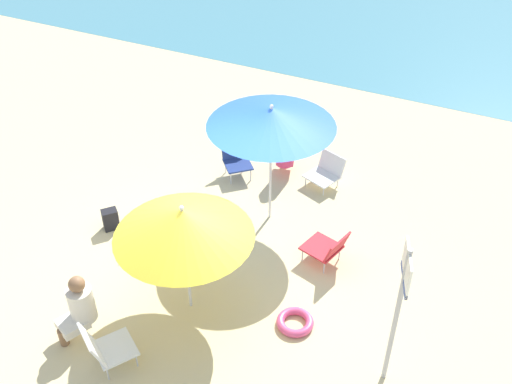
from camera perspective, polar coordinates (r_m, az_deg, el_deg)
ground_plane at (r=9.03m, az=-4.32°, el=-7.43°), size 40.00×40.00×0.00m
umbrella_blue at (r=8.85m, az=1.48°, el=7.16°), size 1.95×1.95×2.11m
umbrella_yellow at (r=7.53m, az=-6.99°, el=-2.96°), size 1.82×1.82×1.78m
beach_chair_a at (r=9.28m, az=-9.53°, el=-3.74°), size 0.75×0.74×0.63m
beach_chair_b at (r=10.73m, az=-1.91°, el=3.36°), size 0.72×0.72×0.67m
beach_chair_c at (r=8.95m, az=6.85°, el=-5.27°), size 0.70×0.64×0.60m
beach_chair_d at (r=7.83m, az=-14.25°, el=-14.17°), size 0.73×0.75×0.70m
beach_chair_e at (r=10.59m, az=6.72°, el=1.99°), size 0.69×0.71×0.54m
person_a at (r=10.64m, az=2.80°, el=3.83°), size 0.41×0.55×0.95m
person_b at (r=8.17m, az=-16.56°, el=-10.45°), size 0.47×0.56×0.99m
warning_sign at (r=6.87m, az=13.61°, el=-9.75°), size 0.20×0.53×2.15m
swim_ring at (r=8.27m, az=3.75°, el=-12.29°), size 0.51×0.51×0.11m
beach_bag at (r=9.88m, az=-13.72°, el=-2.55°), size 0.30×0.30×0.36m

